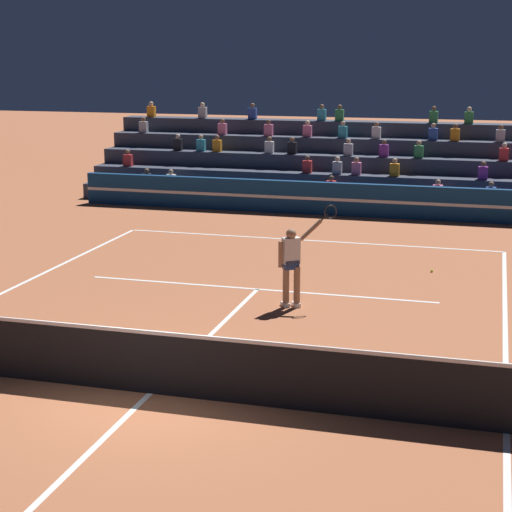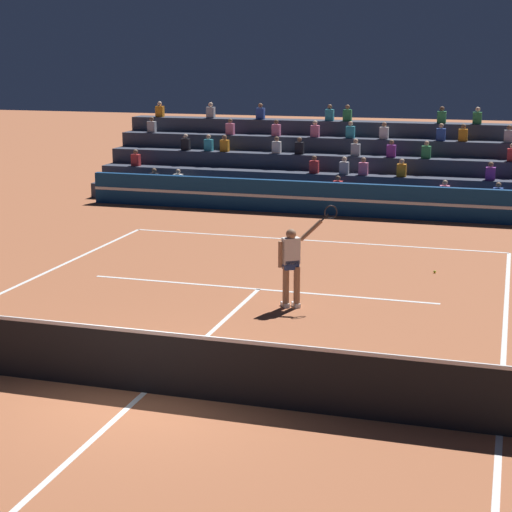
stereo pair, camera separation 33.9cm
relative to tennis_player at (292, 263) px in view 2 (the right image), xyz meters
The scene contains 7 objects.
ground_plane 5.49m from the tennis_player, 101.58° to the right, with size 120.00×120.00×0.00m, color #AD603D.
court_lines 5.49m from the tennis_player, 101.58° to the right, with size 11.10×23.90×0.01m.
tennis_net 5.42m from the tennis_player, 101.58° to the right, with size 12.00×0.10×1.10m.
sponsor_banner_wall 10.80m from the tennis_player, 95.77° to the left, with size 18.00×0.26×1.10m.
bleacher_stand 14.58m from the tennis_player, 94.24° to the left, with size 19.32×4.75×3.38m.
tennis_player is the anchor object (origin of this frame).
tennis_ball 4.75m from the tennis_player, 55.02° to the left, with size 0.07×0.07×0.07m, color #C6DB33.
Camera 2 is at (5.41, -11.79, 5.32)m, focal length 60.00 mm.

